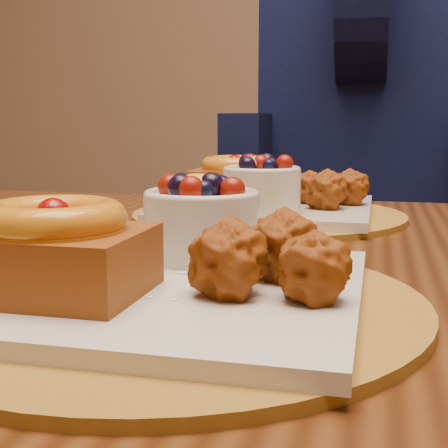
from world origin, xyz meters
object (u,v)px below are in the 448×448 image
at_px(dining_table, 233,318).
at_px(chair_far, 398,269).
at_px(place_setting_near, 162,267).
at_px(place_setting_far, 265,198).
at_px(diner, 363,74).

distance_m(dining_table, chair_far, 0.98).
bearing_deg(place_setting_near, chair_far, 79.69).
height_order(place_setting_near, place_setting_far, same).
bearing_deg(place_setting_far, chair_far, 73.90).
bearing_deg(dining_table, place_setting_near, -90.95).
relative_size(place_setting_near, chair_far, 0.40).
bearing_deg(chair_far, diner, -175.99).
xyz_separation_m(dining_table, place_setting_far, (-0.00, 0.21, 0.11)).
bearing_deg(place_setting_near, place_setting_far, 90.01).
height_order(dining_table, place_setting_far, place_setting_far).
distance_m(place_setting_far, diner, 0.76).
distance_m(dining_table, place_setting_near, 0.24).
relative_size(dining_table, chair_far, 1.69).
relative_size(place_setting_far, chair_far, 0.40).
xyz_separation_m(dining_table, diner, (0.10, 0.93, 0.32)).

